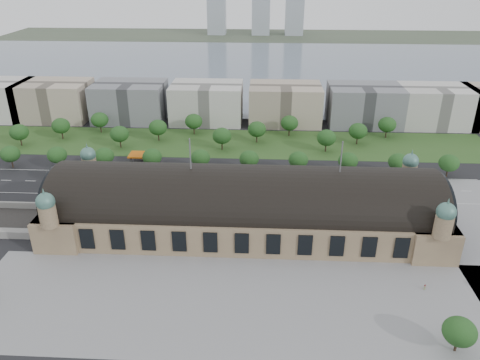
{
  "coord_description": "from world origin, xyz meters",
  "views": [
    {
      "loc": [
        6.59,
        -157.49,
        96.94
      ],
      "look_at": [
        -2.48,
        15.21,
        14.0
      ],
      "focal_mm": 35.0,
      "sensor_mm": 36.0,
      "label": 1
    }
  ],
  "objects_px": {
    "parked_car_2": "(141,199)",
    "bus_east": "(269,191)",
    "parked_car_3": "(96,198)",
    "traffic_car_5": "(362,178)",
    "parked_car_0": "(95,194)",
    "traffic_car_4": "(262,191)",
    "pedestrian_0": "(425,287)",
    "parked_car_1": "(125,199)",
    "traffic_car_2": "(132,189)",
    "traffic_car_6": "(406,194)",
    "parked_car_5": "(159,200)",
    "bus_mid": "(282,194)",
    "parked_car_6": "(206,197)",
    "bus_west": "(224,188)",
    "parked_car_4": "(172,200)",
    "petrol_station": "(147,155)"
  },
  "relations": [
    {
      "from": "petrol_station",
      "to": "traffic_car_6",
      "type": "distance_m",
      "value": 129.23
    },
    {
      "from": "parked_car_6",
      "to": "bus_east",
      "type": "xyz_separation_m",
      "value": [
        27.78,
        4.89,
        0.91
      ]
    },
    {
      "from": "bus_mid",
      "to": "parked_car_0",
      "type": "bearing_deg",
      "value": 93.75
    },
    {
      "from": "petrol_station",
      "to": "parked_car_3",
      "type": "relative_size",
      "value": 3.06
    },
    {
      "from": "traffic_car_5",
      "to": "bus_west",
      "type": "bearing_deg",
      "value": 105.42
    },
    {
      "from": "pedestrian_0",
      "to": "parked_car_1",
      "type": "bearing_deg",
      "value": 137.4
    },
    {
      "from": "parked_car_1",
      "to": "bus_mid",
      "type": "height_order",
      "value": "bus_mid"
    },
    {
      "from": "traffic_car_6",
      "to": "parked_car_2",
      "type": "relative_size",
      "value": 1.1
    },
    {
      "from": "traffic_car_2",
      "to": "parked_car_6",
      "type": "relative_size",
      "value": 1.08
    },
    {
      "from": "bus_east",
      "to": "bus_mid",
      "type": "bearing_deg",
      "value": -115.73
    },
    {
      "from": "traffic_car_4",
      "to": "pedestrian_0",
      "type": "distance_m",
      "value": 84.33
    },
    {
      "from": "traffic_car_4",
      "to": "parked_car_4",
      "type": "xyz_separation_m",
      "value": [
        -39.24,
        -10.46,
        0.05
      ]
    },
    {
      "from": "parked_car_0",
      "to": "bus_mid",
      "type": "height_order",
      "value": "bus_mid"
    },
    {
      "from": "traffic_car_6",
      "to": "parked_car_6",
      "type": "height_order",
      "value": "parked_car_6"
    },
    {
      "from": "traffic_car_5",
      "to": "parked_car_6",
      "type": "xyz_separation_m",
      "value": [
        -72.49,
        -23.65,
        0.05
      ]
    },
    {
      "from": "parked_car_5",
      "to": "pedestrian_0",
      "type": "distance_m",
      "value": 112.36
    },
    {
      "from": "traffic_car_2",
      "to": "parked_car_3",
      "type": "height_order",
      "value": "traffic_car_2"
    },
    {
      "from": "traffic_car_6",
      "to": "traffic_car_2",
      "type": "bearing_deg",
      "value": -85.45
    },
    {
      "from": "bus_west",
      "to": "pedestrian_0",
      "type": "bearing_deg",
      "value": -135.45
    },
    {
      "from": "traffic_car_5",
      "to": "bus_east",
      "type": "bearing_deg",
      "value": 113.78
    },
    {
      "from": "traffic_car_2",
      "to": "traffic_car_4",
      "type": "bearing_deg",
      "value": 92.87
    },
    {
      "from": "traffic_car_6",
      "to": "parked_car_4",
      "type": "relative_size",
      "value": 1.08
    },
    {
      "from": "parked_car_4",
      "to": "parked_car_3",
      "type": "bearing_deg",
      "value": -117.68
    },
    {
      "from": "parked_car_0",
      "to": "traffic_car_2",
      "type": "bearing_deg",
      "value": 88.74
    },
    {
      "from": "parked_car_4",
      "to": "pedestrian_0",
      "type": "xyz_separation_m",
      "value": [
        92.33,
        -55.07,
        0.22
      ]
    },
    {
      "from": "parked_car_0",
      "to": "parked_car_5",
      "type": "distance_m",
      "value": 30.07
    },
    {
      "from": "traffic_car_6",
      "to": "parked_car_5",
      "type": "height_order",
      "value": "traffic_car_6"
    },
    {
      "from": "bus_mid",
      "to": "bus_east",
      "type": "height_order",
      "value": "bus_mid"
    },
    {
      "from": "traffic_car_2",
      "to": "parked_car_0",
      "type": "relative_size",
      "value": 1.34
    },
    {
      "from": "parked_car_2",
      "to": "petrol_station",
      "type": "bearing_deg",
      "value": 166.38
    },
    {
      "from": "traffic_car_2",
      "to": "parked_car_1",
      "type": "bearing_deg",
      "value": -2.63
    },
    {
      "from": "parked_car_1",
      "to": "parked_car_2",
      "type": "height_order",
      "value": "parked_car_1"
    },
    {
      "from": "traffic_car_5",
      "to": "pedestrian_0",
      "type": "xyz_separation_m",
      "value": [
        5.15,
        -82.71,
        0.22
      ]
    },
    {
      "from": "parked_car_1",
      "to": "parked_car_2",
      "type": "relative_size",
      "value": 1.18
    },
    {
      "from": "traffic_car_4",
      "to": "parked_car_6",
      "type": "relative_size",
      "value": 0.75
    },
    {
      "from": "traffic_car_5",
      "to": "bus_mid",
      "type": "xyz_separation_m",
      "value": [
        -38.82,
        -21.65,
        1.12
      ]
    },
    {
      "from": "traffic_car_5",
      "to": "bus_west",
      "type": "xyz_separation_m",
      "value": [
        -65.24,
        -16.76,
        1.13
      ]
    },
    {
      "from": "parked_car_2",
      "to": "bus_east",
      "type": "relative_size",
      "value": 0.36
    },
    {
      "from": "parked_car_6",
      "to": "parked_car_1",
      "type": "bearing_deg",
      "value": -108.42
    },
    {
      "from": "traffic_car_6",
      "to": "parked_car_0",
      "type": "height_order",
      "value": "parked_car_0"
    },
    {
      "from": "parked_car_2",
      "to": "parked_car_4",
      "type": "relative_size",
      "value": 0.98
    },
    {
      "from": "traffic_car_2",
      "to": "traffic_car_6",
      "type": "xyz_separation_m",
      "value": [
        123.74,
        1.34,
        -0.14
      ]
    },
    {
      "from": "bus_west",
      "to": "bus_mid",
      "type": "relative_size",
      "value": 1.01
    },
    {
      "from": "traffic_car_4",
      "to": "parked_car_6",
      "type": "xyz_separation_m",
      "value": [
        -24.56,
        -6.46,
        0.09
      ]
    },
    {
      "from": "parked_car_0",
      "to": "parked_car_3",
      "type": "height_order",
      "value": "parked_car_3"
    },
    {
      "from": "traffic_car_5",
      "to": "traffic_car_2",
      "type": "bearing_deg",
      "value": 100.54
    },
    {
      "from": "parked_car_3",
      "to": "traffic_car_5",
      "type": "bearing_deg",
      "value": 65.19
    },
    {
      "from": "bus_east",
      "to": "pedestrian_0",
      "type": "distance_m",
      "value": 81.1
    },
    {
      "from": "parked_car_3",
      "to": "traffic_car_2",
      "type": "bearing_deg",
      "value": 87.69
    },
    {
      "from": "parked_car_2",
      "to": "bus_mid",
      "type": "relative_size",
      "value": 0.33
    }
  ]
}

